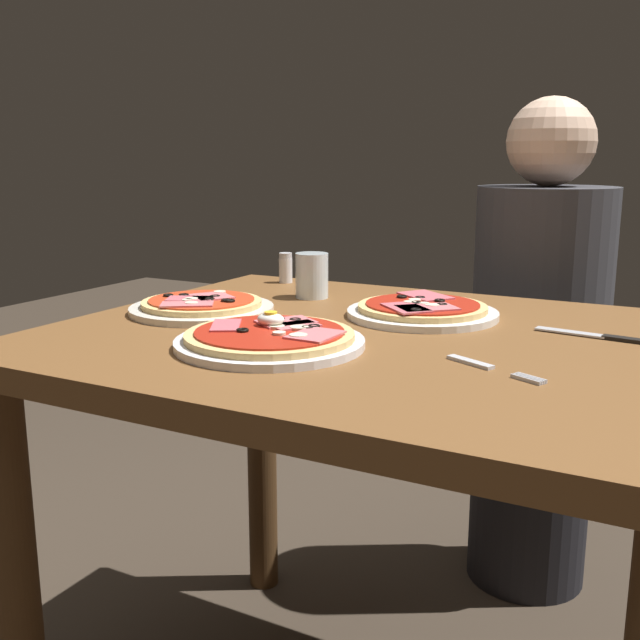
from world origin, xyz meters
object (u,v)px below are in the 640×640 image
pizza_foreground (270,338)px  fork (486,367)px  salt_shaker (286,268)px  pizza_across_left (422,310)px  diner_person (537,363)px  pizza_across_right (202,306)px  knife (607,337)px  dining_table (377,412)px  water_glass_near (312,278)px

pizza_foreground → fork: bearing=6.4°
fork → salt_shaker: (-0.59, 0.48, 0.03)m
pizza_across_left → diner_person: diner_person is taller
pizza_across_right → salt_shaker: salt_shaker is taller
fork → pizza_across_left: bearing=125.4°
diner_person → knife: bearing=110.8°
pizza_foreground → dining_table: bearing=55.5°
dining_table → water_glass_near: water_glass_near is taller
pizza_across_left → dining_table: bearing=-96.9°
knife → diner_person: size_ratio=0.17×
fork → diner_person: 0.86m
salt_shaker → pizza_across_left: bearing=-27.2°
dining_table → pizza_across_right: bearing=-180.0°
pizza_across_left → diner_person: bearing=80.6°
pizza_across_left → fork: pizza_across_left is taller
dining_table → pizza_across_left: (0.02, 0.15, 0.14)m
water_glass_near → diner_person: 0.65m
dining_table → knife: 0.38m
water_glass_near → diner_person: size_ratio=0.08×
pizza_across_left → water_glass_near: size_ratio=2.97×
pizza_across_left → knife: pizza_across_left is taller
fork → knife: size_ratio=0.76×
water_glass_near → knife: size_ratio=0.46×
pizza_across_left → diner_person: 0.60m
fork → salt_shaker: salt_shaker is taller
dining_table → knife: bearing=21.7°
pizza_across_left → fork: size_ratio=1.78×
pizza_across_left → pizza_across_right: (-0.37, -0.15, -0.00)m
knife → salt_shaker: 0.75m
dining_table → water_glass_near: size_ratio=11.58×
knife → diner_person: (-0.22, 0.57, -0.21)m
pizza_across_left → salt_shaker: bearing=152.8°
pizza_foreground → pizza_across_right: 0.29m
pizza_across_left → knife: 0.31m
knife → salt_shaker: (-0.71, 0.23, 0.03)m
pizza_across_left → water_glass_near: 0.27m
pizza_foreground → water_glass_near: 0.40m
water_glass_near → salt_shaker: 0.19m
pizza_across_right → knife: 0.69m
water_glass_near → salt_shaker: water_glass_near is taller
diner_person → dining_table: bearing=81.1°
dining_table → pizza_foreground: pizza_foreground is taller
pizza_across_right → diner_person: diner_person is taller
dining_table → pizza_across_right: pizza_across_right is taller
fork → diner_person: size_ratio=0.13×
pizza_foreground → pizza_across_right: bearing=147.3°
pizza_foreground → fork: pizza_foreground is taller
pizza_across_left → knife: (0.31, -0.02, -0.01)m
dining_table → salt_shaker: 0.55m
water_glass_near → knife: bearing=-9.2°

